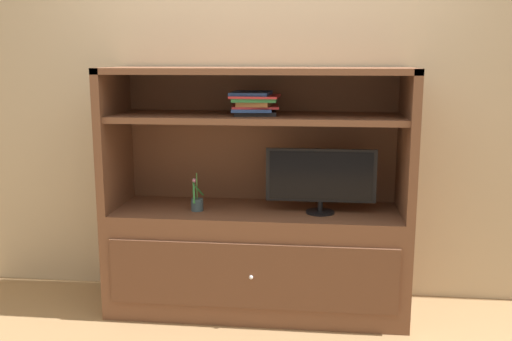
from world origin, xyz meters
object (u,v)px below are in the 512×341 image
at_px(media_console, 257,234).
at_px(potted_plant, 197,203).
at_px(tv_monitor, 321,178).
at_px(magazine_stack, 254,103).

bearing_deg(media_console, potted_plant, -167.54).
bearing_deg(media_console, tv_monitor, -7.85).
xyz_separation_m(tv_monitor, magazine_stack, (-0.40, 0.05, 0.43)).
bearing_deg(tv_monitor, magazine_stack, 173.28).
distance_m(media_console, magazine_stack, 0.81).
bearing_deg(media_console, magazine_stack, -160.00).
bearing_deg(potted_plant, magazine_stack, 12.10).
relative_size(media_console, potted_plant, 7.78).
relative_size(tv_monitor, potted_plant, 2.78).
relative_size(tv_monitor, magazine_stack, 1.97).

